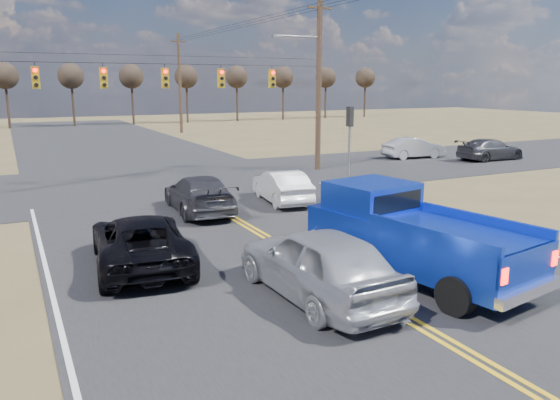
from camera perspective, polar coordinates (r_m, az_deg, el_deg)
name	(u,v)px	position (r m, az deg, el deg)	size (l,w,h in m)	color
ground	(375,301)	(13.29, 9.94, -10.38)	(160.00, 160.00, 0.00)	brown
road_main	(224,213)	(21.74, -5.87, -1.38)	(14.00, 120.00, 0.02)	#28282B
road_cross	(170,181)	(29.21, -11.47, 1.91)	(120.00, 12.00, 0.02)	#28282B
signal_gantry	(176,83)	(28.71, -10.80, 11.93)	(19.60, 4.83, 10.00)	#473323
utility_poles	(171,79)	(27.81, -11.37, 12.24)	(19.60, 58.32, 10.00)	#473323
treeline	(128,73)	(37.51, -15.56, 12.67)	(87.00, 117.80, 7.40)	#33261C
pickup_truck	(410,235)	(14.71, 13.45, -3.61)	(3.36, 6.58, 2.36)	black
silver_suv	(318,263)	(13.04, 4.03, -6.54)	(2.08, 5.17, 1.76)	#ABADB3
black_suv	(140,241)	(15.74, -14.40, -4.17)	(2.44, 5.28, 1.47)	black
white_car_queue	(282,186)	(23.49, 0.18, 1.44)	(1.48, 4.25, 1.40)	white
dgrey_car_queue	(199,194)	(21.91, -8.46, 0.62)	(2.06, 5.06, 1.47)	#3A393F
cross_car_east_near	(413,148)	(38.67, 13.77, 5.31)	(4.31, 1.50, 1.42)	#ABAEB3
cross_car_east_far	(490,149)	(39.27, 21.12, 4.95)	(4.92, 2.00, 1.43)	#35353A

